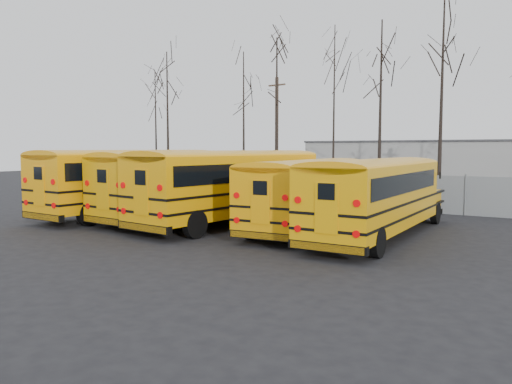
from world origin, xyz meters
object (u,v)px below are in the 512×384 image
Objects in this scene: bus_b at (193,179)px; bus_c at (235,180)px; bus_e at (378,191)px; utility_pole_left at (277,133)px; bus_a at (136,176)px; bus_d at (311,188)px.

bus_c reaches higher than bus_b.
utility_pole_left is at bearing 129.67° from bus_e.
bus_c is 17.70m from utility_pole_left.
utility_pole_left is (-0.93, 16.15, 2.63)m from bus_a.
bus_a is 16.38m from utility_pole_left.
bus_e is (12.69, 0.01, -0.19)m from bus_a.
bus_a is at bearing -167.09° from bus_b.
bus_e is 1.22× the size of utility_pole_left.
bus_a is at bearing 178.64° from bus_d.
utility_pole_left reaches higher than bus_c.
bus_a is at bearing 179.55° from bus_e.
bus_d is at bearing 13.78° from bus_c.
bus_c is at bearing 178.68° from bus_e.
bus_a reaches higher than bus_c.
bus_a is 3.37m from bus_b.
bus_e is at bearing -42.59° from utility_pole_left.
bus_b is 16.43m from utility_pole_left.
bus_d is 18.98m from utility_pole_left.
bus_c reaches higher than bus_d.
bus_b is 0.98× the size of bus_c.
bus_a is 1.00× the size of bus_c.
utility_pole_left reaches higher than bus_a.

